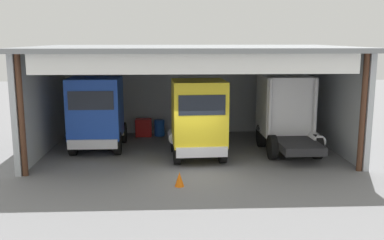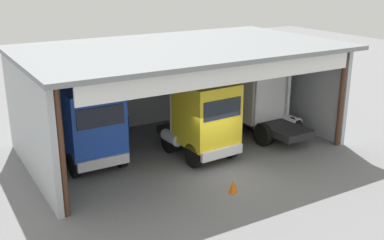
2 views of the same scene
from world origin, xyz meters
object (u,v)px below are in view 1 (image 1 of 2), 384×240
Objects in this scene: truck_yellow_center_bay at (198,118)px; truck_white_yard_outside at (287,112)px; oil_drum at (159,128)px; tool_cart at (144,128)px; truck_blue_left_bay at (97,113)px; traffic_cone at (179,179)px.

truck_white_yard_outside reaches higher than truck_yellow_center_bay.
oil_drum is (-6.36, 3.60, -1.49)m from truck_white_yard_outside.
tool_cart is (-2.79, 4.95, -1.43)m from truck_yellow_center_bay.
truck_blue_left_bay is 4.07m from tool_cart.
oil_drum is at bearing 5.34° from tool_cart.
truck_white_yard_outside is 4.99× the size of tool_cart.
truck_yellow_center_bay reaches higher than traffic_cone.
truck_blue_left_bay is 5.15m from truck_yellow_center_bay.
oil_drum is at bearing -131.88° from truck_blue_left_bay.
tool_cart is (2.07, 3.22, -1.40)m from truck_blue_left_bay.
truck_yellow_center_bay is at bearing 76.22° from traffic_cone.
truck_white_yard_outside is 5.54× the size of oil_drum.
truck_white_yard_outside is 7.46m from oil_drum.
truck_blue_left_bay is 5.59× the size of oil_drum.
traffic_cone is at bearing -77.83° from tool_cart.
truck_blue_left_bay is 1.10× the size of truck_yellow_center_bay.
truck_white_yard_outside is at bearing -29.53° from oil_drum.
traffic_cone is (-0.92, -3.73, -1.65)m from truck_yellow_center_bay.
truck_white_yard_outside reaches higher than truck_blue_left_bay.
truck_blue_left_bay is at bearing -122.74° from tool_cart.
oil_drum is at bearing 96.36° from traffic_cone.
truck_blue_left_bay is 8.99× the size of traffic_cone.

